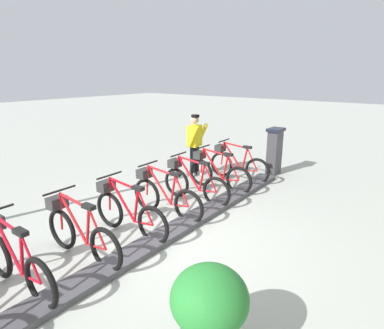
{
  "coord_description": "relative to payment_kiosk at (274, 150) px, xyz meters",
  "views": [
    {
      "loc": [
        -3.35,
        3.56,
        2.71
      ],
      "look_at": [
        0.5,
        -1.48,
        0.9
      ],
      "focal_mm": 30.01,
      "sensor_mm": 36.0,
      "label": 1
    }
  ],
  "objects": [
    {
      "name": "bike_docked_3",
      "position": [
        0.57,
        3.9,
        -0.24
      ],
      "size": [
        1.72,
        0.54,
        1.02
      ],
      "color": "black",
      "rests_on": "ground"
    },
    {
      "name": "bike_docked_4",
      "position": [
        0.57,
        4.84,
        -0.24
      ],
      "size": [
        1.72,
        0.54,
        1.02
      ],
      "color": "black",
      "rests_on": "ground"
    },
    {
      "name": "planter_bush",
      "position": [
        -1.97,
        6.06,
        -0.12
      ],
      "size": [
        0.76,
        0.76,
        0.97
      ],
      "color": "#59544C",
      "rests_on": "ground"
    },
    {
      "name": "bike_docked_1",
      "position": [
        0.57,
        2.02,
        -0.24
      ],
      "size": [
        1.72,
        0.54,
        1.02
      ],
      "color": "black",
      "rests_on": "ground"
    },
    {
      "name": "bike_docked_6",
      "position": [
        0.57,
        6.73,
        -0.24
      ],
      "size": [
        1.72,
        0.54,
        1.02
      ],
      "color": "black",
      "rests_on": "ground"
    },
    {
      "name": "dock_rail_base",
      "position": [
        -0.05,
        4.64,
        -0.62
      ],
      "size": [
        0.44,
        8.33,
        0.1
      ],
      "primitive_type": "cube",
      "color": "#47474C",
      "rests_on": "ground"
    },
    {
      "name": "bike_docked_0",
      "position": [
        0.57,
        1.08,
        -0.24
      ],
      "size": [
        1.72,
        0.54,
        1.02
      ],
      "color": "black",
      "rests_on": "ground"
    },
    {
      "name": "worker_near_rack",
      "position": [
        1.66,
        1.44,
        0.24
      ],
      "size": [
        0.49,
        0.66,
        1.66
      ],
      "color": "white",
      "rests_on": "ground"
    },
    {
      "name": "payment_kiosk",
      "position": [
        0.0,
        0.0,
        0.0
      ],
      "size": [
        0.36,
        0.52,
        1.28
      ],
      "color": "#38383D",
      "rests_on": "ground"
    },
    {
      "name": "bike_docked_5",
      "position": [
        0.57,
        5.79,
        -0.24
      ],
      "size": [
        1.72,
        0.54,
        1.02
      ],
      "color": "black",
      "rests_on": "ground"
    },
    {
      "name": "ground_plane",
      "position": [
        -0.05,
        4.64,
        -0.67
      ],
      "size": [
        60.0,
        60.0,
        0.0
      ],
      "primitive_type": "plane",
      "color": "#AAAFA5"
    },
    {
      "name": "bike_docked_2",
      "position": [
        0.57,
        2.96,
        -0.24
      ],
      "size": [
        1.72,
        0.54,
        1.02
      ],
      "color": "black",
      "rests_on": "ground"
    }
  ]
}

